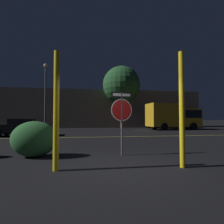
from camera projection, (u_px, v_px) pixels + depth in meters
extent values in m
plane|color=black|center=(123.00, 169.00, 4.67)|extent=(260.00, 260.00, 0.00)
cube|color=gold|center=(100.00, 137.00, 12.57)|extent=(41.91, 0.12, 0.01)
cylinder|color=#4C4C51|center=(122.00, 124.00, 6.40)|extent=(0.06, 0.06, 2.30)
cylinder|color=white|center=(122.00, 110.00, 6.42)|extent=(0.81, 0.16, 0.82)
cylinder|color=#B71414|center=(122.00, 110.00, 6.42)|extent=(0.75, 0.15, 0.76)
cube|color=black|center=(122.00, 95.00, 6.44)|extent=(0.82, 0.17, 0.22)
cube|color=white|center=(122.00, 95.00, 6.44)|extent=(0.68, 0.15, 0.10)
cylinder|color=yellow|center=(56.00, 110.00, 4.53)|extent=(0.15, 0.15, 3.12)
cylinder|color=yellow|center=(182.00, 109.00, 4.84)|extent=(0.14, 0.14, 3.22)
ellipsoid|color=#2D6633|center=(34.00, 139.00, 6.08)|extent=(1.55, 1.00, 1.25)
cube|color=black|center=(21.00, 128.00, 13.34)|extent=(4.22, 2.06, 0.63)
cube|color=black|center=(23.00, 121.00, 13.39)|extent=(1.74, 1.65, 0.39)
cylinder|color=black|center=(7.00, 131.00, 13.92)|extent=(0.61, 0.24, 0.60)
cylinder|color=black|center=(36.00, 133.00, 12.74)|extent=(0.61, 0.24, 0.60)
cylinder|color=black|center=(41.00, 131.00, 14.44)|extent=(0.61, 0.24, 0.60)
cube|color=gold|center=(188.00, 118.00, 21.24)|extent=(2.46, 2.42, 2.09)
cube|color=black|center=(187.00, 114.00, 21.25)|extent=(2.23, 2.46, 0.92)
cube|color=gold|center=(164.00, 115.00, 20.64)|extent=(3.94, 2.65, 2.69)
cylinder|color=black|center=(182.00, 126.00, 22.34)|extent=(0.85, 0.33, 0.84)
cylinder|color=black|center=(194.00, 126.00, 20.04)|extent=(0.85, 0.33, 0.84)
cylinder|color=black|center=(155.00, 126.00, 21.61)|extent=(0.85, 0.33, 0.84)
cylinder|color=black|center=(164.00, 127.00, 19.31)|extent=(0.85, 0.33, 0.84)
cylinder|color=#4C4C51|center=(45.00, 99.00, 18.66)|extent=(0.16, 0.16, 6.80)
sphere|color=#F9E5B2|center=(46.00, 66.00, 18.79)|extent=(0.44, 0.44, 0.44)
cylinder|color=#422D1E|center=(121.00, 113.00, 23.90)|extent=(0.32, 0.32, 4.13)
sphere|color=#235128|center=(121.00, 85.00, 24.04)|extent=(5.13, 5.13, 5.13)
cube|color=#7A6B5B|center=(102.00, 109.00, 26.74)|extent=(29.55, 3.96, 5.48)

